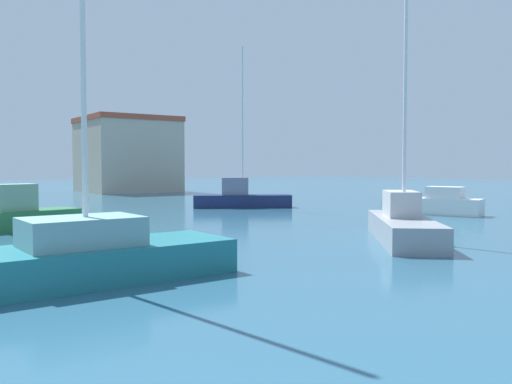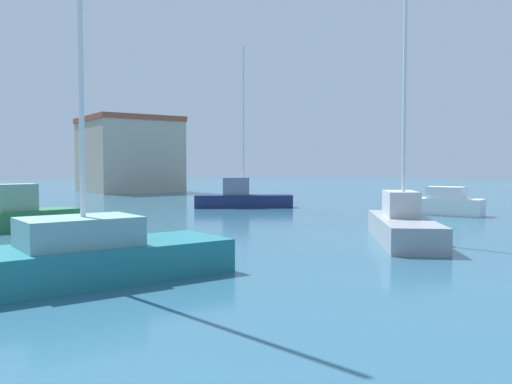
{
  "view_description": "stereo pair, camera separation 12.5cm",
  "coord_description": "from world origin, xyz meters",
  "px_view_note": "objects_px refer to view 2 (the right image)",
  "views": [
    {
      "loc": [
        1.67,
        -4.25,
        2.57
      ],
      "look_at": [
        14.48,
        14.26,
        1.48
      ],
      "focal_mm": 37.49,
      "sensor_mm": 36.0,
      "label": 1
    },
    {
      "loc": [
        1.77,
        -4.32,
        2.57
      ],
      "look_at": [
        14.48,
        14.26,
        1.48
      ],
      "focal_mm": 37.49,
      "sensor_mm": 36.0,
      "label": 2
    }
  ],
  "objects_px": {
    "sailboat_grey_mid_harbor": "(402,223)",
    "motorboat_green_outer_mooring": "(11,216)",
    "motorboat_white_center_channel": "(435,204)",
    "sailboat_teal_behind_lamppost": "(83,256)",
    "sailboat_navy_distant_north": "(242,197)"
  },
  "relations": [
    {
      "from": "motorboat_green_outer_mooring",
      "to": "sailboat_navy_distant_north",
      "type": "bearing_deg",
      "value": 18.93
    },
    {
      "from": "motorboat_white_center_channel",
      "to": "motorboat_green_outer_mooring",
      "type": "distance_m",
      "value": 20.52
    },
    {
      "from": "sailboat_grey_mid_harbor",
      "to": "sailboat_teal_behind_lamppost",
      "type": "bearing_deg",
      "value": -178.66
    },
    {
      "from": "motorboat_white_center_channel",
      "to": "sailboat_grey_mid_harbor",
      "type": "distance_m",
      "value": 11.02
    },
    {
      "from": "motorboat_white_center_channel",
      "to": "sailboat_teal_behind_lamppost",
      "type": "distance_m",
      "value": 21.2
    },
    {
      "from": "motorboat_white_center_channel",
      "to": "sailboat_teal_behind_lamppost",
      "type": "relative_size",
      "value": 0.51
    },
    {
      "from": "motorboat_white_center_channel",
      "to": "motorboat_green_outer_mooring",
      "type": "relative_size",
      "value": 0.96
    },
    {
      "from": "sailboat_navy_distant_north",
      "to": "sailboat_grey_mid_harbor",
      "type": "height_order",
      "value": "sailboat_navy_distant_north"
    },
    {
      "from": "motorboat_white_center_channel",
      "to": "sailboat_grey_mid_harbor",
      "type": "xyz_separation_m",
      "value": [
        -9.38,
        -5.78,
        0.04
      ]
    },
    {
      "from": "sailboat_grey_mid_harbor",
      "to": "motorboat_green_outer_mooring",
      "type": "relative_size",
      "value": 1.74
    },
    {
      "from": "sailboat_grey_mid_harbor",
      "to": "motorboat_white_center_channel",
      "type": "bearing_deg",
      "value": 31.65
    },
    {
      "from": "sailboat_teal_behind_lamppost",
      "to": "motorboat_green_outer_mooring",
      "type": "xyz_separation_m",
      "value": [
        0.42,
        11.05,
        0.01
      ]
    },
    {
      "from": "sailboat_teal_behind_lamppost",
      "to": "motorboat_green_outer_mooring",
      "type": "height_order",
      "value": "sailboat_teal_behind_lamppost"
    },
    {
      "from": "sailboat_grey_mid_harbor",
      "to": "motorboat_green_outer_mooring",
      "type": "xyz_separation_m",
      "value": [
        -10.51,
        10.8,
        -0.03
      ]
    },
    {
      "from": "motorboat_white_center_channel",
      "to": "sailboat_navy_distant_north",
      "type": "bearing_deg",
      "value": 120.77
    }
  ]
}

